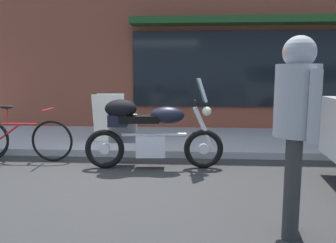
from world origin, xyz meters
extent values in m
plane|color=#2C2C2C|center=(0.00, 0.00, 0.00)|extent=(80.00, 80.00, 0.00)
torus|color=black|center=(1.20, 0.72, 0.30)|extent=(0.61, 0.13, 0.60)
cylinder|color=silver|center=(1.20, 0.72, 0.30)|extent=(0.16, 0.07, 0.16)
torus|color=black|center=(-0.32, 0.62, 0.30)|extent=(0.61, 0.13, 0.60)
cylinder|color=silver|center=(-0.32, 0.62, 0.30)|extent=(0.16, 0.07, 0.16)
cube|color=silver|center=(0.39, 0.67, 0.35)|extent=(0.46, 0.33, 0.32)
cylinder|color=silver|center=(0.44, 0.67, 0.52)|extent=(0.99, 0.13, 0.06)
ellipsoid|color=black|center=(0.64, 0.68, 0.82)|extent=(0.54, 0.31, 0.26)
cube|color=black|center=(0.22, 0.65, 0.76)|extent=(0.61, 0.28, 0.11)
cube|color=black|center=(-0.11, 0.63, 0.74)|extent=(0.29, 0.24, 0.18)
cylinder|color=silver|center=(1.20, 0.72, 0.62)|extent=(0.35, 0.09, 0.67)
cylinder|color=black|center=(1.08, 0.71, 1.02)|extent=(0.08, 0.62, 0.04)
cube|color=silver|center=(1.16, 0.72, 1.20)|extent=(0.17, 0.33, 0.35)
sphere|color=#EAEACC|center=(1.24, 0.72, 0.88)|extent=(0.14, 0.14, 0.14)
cube|color=#B7B7B7|center=(-0.07, 0.87, 0.58)|extent=(0.45, 0.23, 0.44)
cube|color=black|center=(-0.07, 0.98, 0.58)|extent=(0.37, 0.04, 0.03)
ellipsoid|color=black|center=(-0.06, 0.63, 0.92)|extent=(0.50, 0.35, 0.28)
torus|color=black|center=(-1.28, 0.97, 0.34)|extent=(0.69, 0.06, 0.69)
cylinder|color=#B22323|center=(-1.82, 0.95, 0.62)|extent=(0.59, 0.05, 0.04)
cylinder|color=#B22323|center=(-2.03, 0.95, 0.46)|extent=(0.46, 0.05, 0.34)
cylinder|color=#B22323|center=(-2.01, 0.95, 0.74)|extent=(0.03, 0.03, 0.30)
ellipsoid|color=black|center=(-2.01, 0.95, 0.90)|extent=(0.22, 0.11, 0.06)
cylinder|color=#B22323|center=(-1.33, 0.97, 0.86)|extent=(0.04, 0.48, 0.03)
cylinder|color=#2D2D2D|center=(1.87, -1.51, 0.45)|extent=(0.14, 0.14, 0.90)
cylinder|color=#2D2D2D|center=(1.93, -1.32, 0.45)|extent=(0.14, 0.14, 0.90)
cylinder|color=#9E9EA3|center=(1.90, -1.42, 1.21)|extent=(0.48, 0.48, 0.62)
sphere|color=#9E9EA3|center=(1.90, -1.42, 1.62)|extent=(0.28, 0.28, 0.28)
sphere|color=tan|center=(1.84, -1.43, 1.62)|extent=(0.17, 0.17, 0.17)
cylinder|color=#9E9EA3|center=(1.97, -1.63, 1.18)|extent=(0.10, 0.10, 0.59)
cylinder|color=#9E9EA3|center=(1.83, -1.20, 1.18)|extent=(0.10, 0.10, 0.59)
cube|color=silver|center=(-0.60, 1.98, 0.59)|extent=(0.55, 0.19, 0.93)
cube|color=silver|center=(-0.60, 2.20, 0.59)|extent=(0.55, 0.19, 0.93)
camera|label=1|loc=(0.98, -4.40, 1.45)|focal=36.34mm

